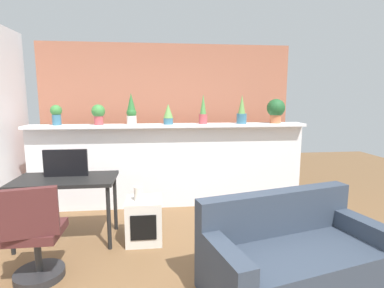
{
  "coord_description": "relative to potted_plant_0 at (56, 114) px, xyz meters",
  "views": [
    {
      "loc": [
        -0.17,
        -2.42,
        1.65
      ],
      "look_at": [
        0.26,
        1.35,
        1.05
      ],
      "focal_mm": 28.01,
      "sensor_mm": 36.0,
      "label": 1
    }
  ],
  "objects": [
    {
      "name": "ground_plane",
      "position": [
        1.59,
        -1.98,
        -1.42
      ],
      "size": [
        12.0,
        12.0,
        0.0
      ],
      "primitive_type": "plane",
      "color": "brown"
    },
    {
      "name": "plant_shelf",
      "position": [
        1.59,
        -0.02,
        -0.18
      ],
      "size": [
        4.05,
        0.34,
        0.04
      ],
      "primitive_type": "cube",
      "color": "white",
      "rests_on": "divider_wall"
    },
    {
      "name": "potted_plant_2",
      "position": [
        1.04,
        -0.02,
        0.05
      ],
      "size": [
        0.14,
        0.14,
        0.45
      ],
      "color": "silver",
      "rests_on": "plant_shelf"
    },
    {
      "name": "potted_plant_3",
      "position": [
        1.57,
        -0.05,
        -0.01
      ],
      "size": [
        0.14,
        0.14,
        0.3
      ],
      "color": "#386B84",
      "rests_on": "plant_shelf"
    },
    {
      "name": "potted_plant_0",
      "position": [
        0.0,
        0.0,
        0.0
      ],
      "size": [
        0.16,
        0.16,
        0.29
      ],
      "color": "#386B84",
      "rests_on": "plant_shelf"
    },
    {
      "name": "side_cube_shelf",
      "position": [
        1.24,
        -1.1,
        -1.17
      ],
      "size": [
        0.4,
        0.41,
        0.5
      ],
      "color": "silver",
      "rests_on": "ground"
    },
    {
      "name": "couch",
      "position": [
        2.55,
        -2.12,
        -1.13
      ],
      "size": [
        1.7,
        1.12,
        0.8
      ],
      "color": "#333D4C",
      "rests_on": "ground"
    },
    {
      "name": "potted_plant_1",
      "position": [
        0.58,
        -0.02,
        0.01
      ],
      "size": [
        0.19,
        0.19,
        0.29
      ],
      "color": "#B7474C",
      "rests_on": "plant_shelf"
    },
    {
      "name": "potted_plant_6",
      "position": [
        3.19,
        -0.02,
        0.05
      ],
      "size": [
        0.27,
        0.27,
        0.37
      ],
      "color": "#C66B42",
      "rests_on": "plant_shelf"
    },
    {
      "name": "office_chair",
      "position": [
        0.32,
        -1.77,
        -1.03
      ],
      "size": [
        0.48,
        0.49,
        0.91
      ],
      "color": "#262628",
      "rests_on": "ground"
    },
    {
      "name": "potted_plant_4",
      "position": [
        2.08,
        -0.01,
        0.03
      ],
      "size": [
        0.12,
        0.12,
        0.44
      ],
      "color": "#B7474C",
      "rests_on": "plant_shelf"
    },
    {
      "name": "potted_plant_5",
      "position": [
        2.66,
        -0.05,
        0.02
      ],
      "size": [
        0.15,
        0.15,
        0.43
      ],
      "color": "#386B84",
      "rests_on": "plant_shelf"
    },
    {
      "name": "divider_wall",
      "position": [
        1.59,
        0.02,
        -0.81
      ],
      "size": [
        4.05,
        0.16,
        1.22
      ],
      "primitive_type": "cube",
      "color": "white",
      "rests_on": "ground"
    },
    {
      "name": "brick_wall_behind",
      "position": [
        1.59,
        0.62,
        -0.17
      ],
      "size": [
        4.05,
        0.1,
        2.5
      ],
      "primitive_type": "cube",
      "color": "#AD664C",
      "rests_on": "ground"
    },
    {
      "name": "desk",
      "position": [
        0.37,
        -1.0,
        -0.75
      ],
      "size": [
        1.1,
        0.6,
        0.75
      ],
      "color": "black",
      "rests_on": "ground"
    },
    {
      "name": "tv_monitor",
      "position": [
        0.36,
        -0.92,
        -0.51
      ],
      "size": [
        0.48,
        0.04,
        0.31
      ],
      "primitive_type": "cube",
      "color": "black",
      "rests_on": "desk"
    },
    {
      "name": "vase_on_shelf",
      "position": [
        1.18,
        -1.12,
        -0.84
      ],
      "size": [
        0.09,
        0.09,
        0.15
      ],
      "primitive_type": "cylinder",
      "color": "silver",
      "rests_on": "side_cube_shelf"
    }
  ]
}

